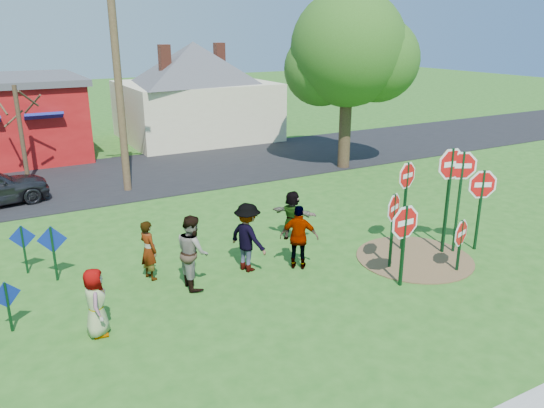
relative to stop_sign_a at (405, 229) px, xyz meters
The scene contains 23 objects.
ground 3.96m from the stop_sign_a, 146.26° to the left, with size 120.00×120.00×0.00m, color #265B1A.
road 13.95m from the stop_sign_a, 102.68° to the left, with size 120.00×7.50×0.04m, color black.
dirt_patch 2.33m from the stop_sign_a, 35.42° to the left, with size 3.20×3.20×0.03m, color brown.
cream_house 20.23m from the stop_sign_a, 83.02° to the left, with size 9.40×9.40×6.50m.
stop_sign_a is the anchor object (origin of this frame).
stop_sign_b 2.34m from the stop_sign_a, 47.24° to the left, with size 1.00×0.26×2.74m.
stop_sign_c 2.95m from the stop_sign_a, 17.08° to the left, with size 0.96×0.51×3.08m.
stop_sign_d 2.73m from the stop_sign_a, 21.53° to the left, with size 1.18×0.13×3.20m.
stop_sign_e 1.94m from the stop_sign_a, ahead, with size 0.92×0.31×1.55m.
stop_sign_f 3.53m from the stop_sign_a, 11.29° to the left, with size 1.03×0.46×2.51m.
stop_sign_g 1.02m from the stop_sign_a, 63.79° to the left, with size 0.91×0.45×2.20m.
blue_diamond_b 8.98m from the stop_sign_a, 164.65° to the left, with size 0.57×0.20×1.15m.
blue_diamond_c 8.68m from the stop_sign_a, 149.14° to the left, with size 0.70×0.19×1.47m.
blue_diamond_d 9.64m from the stop_sign_a, 146.88° to the left, with size 0.63×0.13×1.33m.
person_a 7.21m from the stop_sign_a, 169.17° to the left, with size 0.73×0.47×1.49m, color #4A6291.
person_b 6.36m from the stop_sign_a, 147.47° to the left, with size 0.57×0.37×1.56m, color #28736F.
person_c 5.16m from the stop_sign_a, 151.39° to the left, with size 0.90×0.70×1.85m, color brown.
person_d 3.97m from the stop_sign_a, 137.77° to the left, with size 1.19×0.69×1.85m, color #303035.
person_e 2.75m from the stop_sign_a, 128.78° to the left, with size 1.02×0.43×1.75m, color #523062.
person_f 4.06m from the stop_sign_a, 101.31° to the left, with size 1.42×0.45×1.53m, color #1D5333.
utility_pole 12.51m from the stop_sign_a, 108.58° to the left, with size 2.26×0.57×9.33m.
leafy_tree 12.34m from the stop_sign_a, 60.02° to the left, with size 5.46×4.98×7.76m.
bare_tree_east 16.40m from the stop_sign_a, 115.90° to the left, with size 1.80×1.80×3.97m.
Camera 1 is at (-5.52, -10.90, 6.09)m, focal length 35.00 mm.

